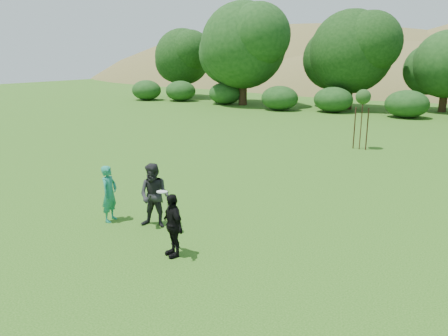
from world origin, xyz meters
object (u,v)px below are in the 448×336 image
at_px(player_teal, 109,194).
at_px(sapling, 363,98).
at_px(player_black, 173,225).
at_px(player_grey, 154,196).

distance_m(player_teal, sapling, 13.51).
bearing_deg(player_black, sapling, 115.38).
distance_m(player_teal, player_grey, 1.35).
relative_size(player_grey, player_black, 1.17).
bearing_deg(player_teal, sapling, -28.67).
relative_size(player_teal, player_black, 1.06).
xyz_separation_m(player_grey, sapling, (1.86, 12.71, 1.57)).
relative_size(player_grey, sapling, 0.60).
bearing_deg(player_grey, sapling, 64.72).
bearing_deg(player_teal, player_grey, -90.99).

